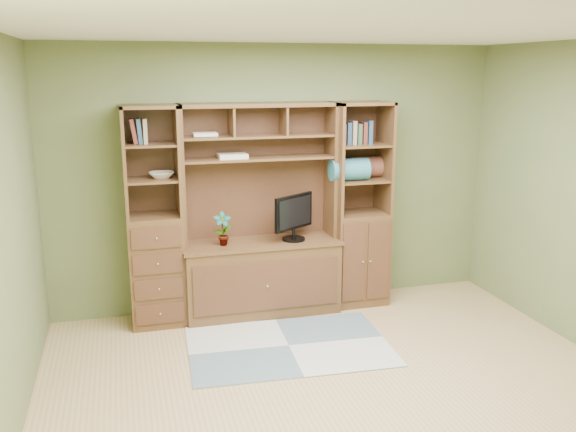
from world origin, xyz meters
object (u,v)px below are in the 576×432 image
object	(u,v)px
right_tower	(359,205)
left_tower	(154,217)
center_hutch	(261,212)
monitor	(294,209)

from	to	relation	value
right_tower	left_tower	bearing A→B (deg)	180.00
center_hutch	monitor	xyz separation A→B (m)	(0.32, -0.03, 0.01)
right_tower	monitor	size ratio (longest dim) A/B	3.31
monitor	left_tower	bearing A→B (deg)	144.03
center_hutch	left_tower	world-z (taller)	same
monitor	right_tower	bearing A→B (deg)	-26.65
right_tower	center_hutch	bearing A→B (deg)	-177.77
left_tower	monitor	xyz separation A→B (m)	(1.32, -0.07, 0.01)
left_tower	right_tower	xyz separation A→B (m)	(2.02, 0.00, 0.00)
center_hutch	right_tower	world-z (taller)	same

